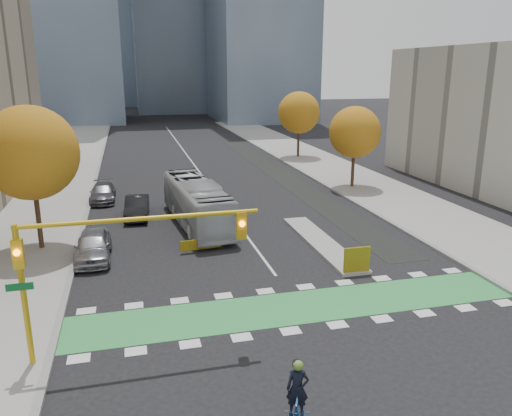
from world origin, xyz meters
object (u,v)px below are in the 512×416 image
hazard_board (357,260)px  bus (197,203)px  tree_west (30,153)px  tree_east_far (299,113)px  parked_car_a (93,246)px  traffic_signal_west (100,252)px  parked_car_b (137,207)px  cyclist (297,407)px  tree_east_near (355,132)px  parked_car_c (103,193)px

hazard_board → bus: (-6.63, 10.40, 0.71)m
tree_west → bus: 10.56m
tree_east_far → parked_car_a: (-21.50, -28.34, -4.46)m
hazard_board → traffic_signal_west: traffic_signal_west is taller
parked_car_b → hazard_board: bearing=-47.0°
tree_west → traffic_signal_west: tree_west is taller
tree_west → bus: bearing=15.5°
cyclist → traffic_signal_west: bearing=154.1°
cyclist → tree_east_far: bearing=89.9°
cyclist → parked_car_b: 23.46m
tree_east_far → cyclist: tree_east_far is taller
traffic_signal_west → tree_east_near: bearing=48.5°
tree_east_near → tree_east_far: (0.50, 16.00, 0.38)m
tree_east_far → parked_car_b: size_ratio=1.72×
hazard_board → tree_east_far: bearing=75.9°
tree_east_near → cyclist: size_ratio=3.13×
traffic_signal_west → bus: 16.22m
tree_east_far → bus: (-15.13, -23.40, -3.73)m
tree_east_near → bus: size_ratio=0.65×
parked_car_b → tree_west: bearing=-131.6°
traffic_signal_west → bus: size_ratio=0.79×
parked_car_b → parked_car_c: (-2.50, 5.29, -0.06)m
traffic_signal_west → parked_car_b: (1.43, 17.84, -3.30)m
bus → parked_car_c: bus is taller
parked_car_a → parked_car_b: size_ratio=1.03×
cyclist → parked_car_a: 16.75m
parked_car_c → hazard_board: bearing=-54.0°
tree_east_near → tree_west: bearing=-157.4°
bus → hazard_board: bearing=-63.3°
tree_east_far → bus: bearing=-122.9°
tree_east_near → parked_car_b: (-18.50, -4.67, -4.13)m
tree_west → traffic_signal_west: bearing=-72.0°
bus → parked_car_b: (-3.87, 2.72, -0.77)m
bus → cyclist: bearing=-95.7°
tree_west → parked_car_c: tree_west is taller
hazard_board → cyclist: 11.99m
bus → parked_car_a: bus is taller
parked_car_a → parked_car_b: 8.06m
tree_east_far → tree_east_near: bearing=-91.8°
hazard_board → tree_east_near: 19.93m
parked_car_b → tree_east_near: bearing=18.5°
tree_east_near → parked_car_b: size_ratio=1.59×
traffic_signal_west → hazard_board: bearing=21.5°
traffic_signal_west → tree_east_far: bearing=62.1°
traffic_signal_west → parked_car_b: size_ratio=1.91×
cyclist → parked_car_c: size_ratio=0.49×
bus → tree_west: bearing=-170.3°
tree_west → bus: tree_west is taller
bus → parked_car_c: 10.27m
tree_east_near → parked_car_c: bearing=178.3°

